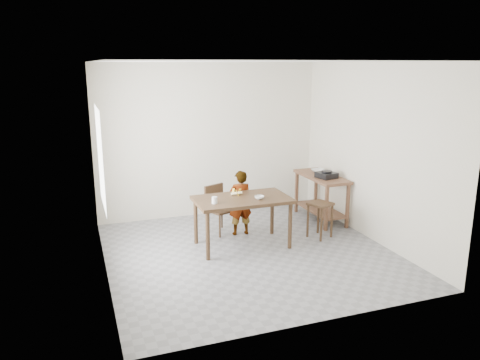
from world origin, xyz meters
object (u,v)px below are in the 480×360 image
object	(u,v)px
prep_counter	(321,197)
dining_chair	(221,210)
dining_table	(242,222)
stool	(320,220)
child	(240,203)

from	to	relation	value
prep_counter	dining_chair	xyz separation A→B (m)	(-1.85, -0.04, -0.01)
dining_table	prep_counter	distance (m)	1.86
dining_chair	dining_table	bearing A→B (deg)	-102.17
prep_counter	stool	world-z (taller)	prep_counter
child	stool	bearing A→B (deg)	156.42
child	stool	size ratio (longest dim) A/B	1.85
prep_counter	child	distance (m)	1.60
prep_counter	dining_chair	world-z (taller)	prep_counter
dining_table	stool	bearing A→B (deg)	-3.10
child	stool	xyz separation A→B (m)	(1.14, -0.55, -0.24)
child	prep_counter	bearing A→B (deg)	-169.89
child	dining_chair	xyz separation A→B (m)	(-0.27, 0.18, -0.14)
child	dining_chair	bearing A→B (deg)	-32.17
prep_counter	child	bearing A→B (deg)	-172.12
dining_table	prep_counter	size ratio (longest dim) A/B	1.17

